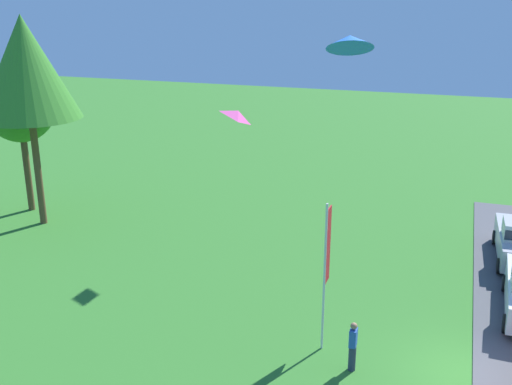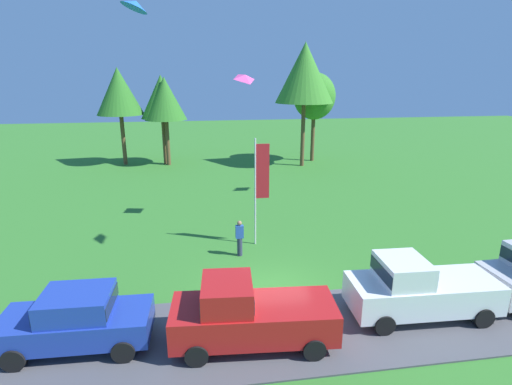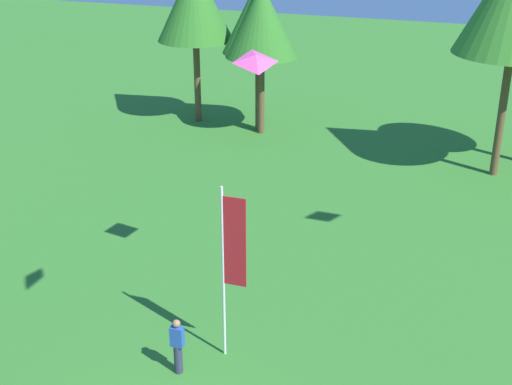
{
  "view_description": "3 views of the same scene",
  "coord_description": "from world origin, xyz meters",
  "views": [
    {
      "loc": [
        -17.56,
        0.95,
        11.46
      ],
      "look_at": [
        -0.65,
        6.87,
        5.61
      ],
      "focal_mm": 42.0,
      "sensor_mm": 36.0,
      "label": 1
    },
    {
      "loc": [
        -2.64,
        -13.33,
        8.09
      ],
      "look_at": [
        0.28,
        5.92,
        2.3
      ],
      "focal_mm": 28.0,
      "sensor_mm": 36.0,
      "label": 2
    },
    {
      "loc": [
        6.4,
        -11.02,
        12.54
      ],
      "look_at": [
        0.57,
        6.02,
        4.62
      ],
      "focal_mm": 50.0,
      "sensor_mm": 36.0,
      "label": 3
    }
  ],
  "objects": [
    {
      "name": "kite_diamond_low_drifter",
      "position": [
        -0.01,
        7.69,
        7.93
      ],
      "size": [
        1.25,
        1.21,
        0.58
      ],
      "primitive_type": "pyramid",
      "rotation": [
        0.44,
        0.0,
        0.51
      ],
      "color": "#EA4C9E"
    },
    {
      "name": "flag_banner",
      "position": [
        0.29,
        4.73,
        3.33
      ],
      "size": [
        0.71,
        0.08,
        5.26
      ],
      "color": "silver",
      "rests_on": "ground"
    },
    {
      "name": "tree_right_of_center",
      "position": [
        -5.52,
        24.22,
        6.1
      ],
      "size": [
        3.81,
        3.81,
        8.05
      ],
      "color": "brown",
      "rests_on": "ground"
    },
    {
      "name": "tree_far_right",
      "position": [
        -9.22,
        24.52,
        6.59
      ],
      "size": [
        4.11,
        4.11,
        8.68
      ],
      "color": "brown",
      "rests_on": "ground"
    },
    {
      "name": "person_on_lawn",
      "position": [
        -0.85,
        3.53,
        0.88
      ],
      "size": [
        0.36,
        0.24,
        1.71
      ],
      "color": "#2D334C",
      "rests_on": "ground"
    },
    {
      "name": "tree_far_left",
      "position": [
        -5.2,
        23.7,
        5.97
      ],
      "size": [
        3.73,
        3.73,
        7.88
      ],
      "color": "brown",
      "rests_on": "ground"
    }
  ]
}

